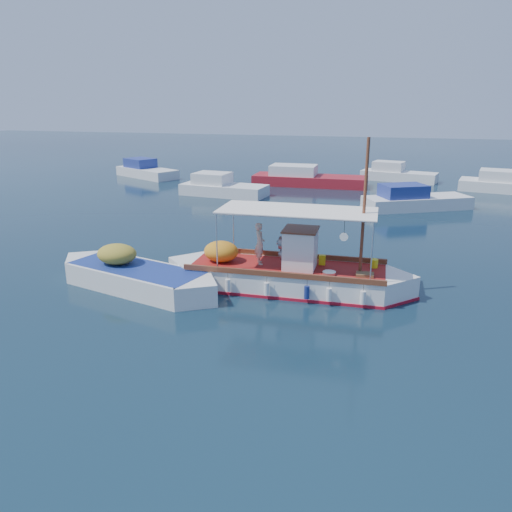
# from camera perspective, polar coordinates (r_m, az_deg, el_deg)

# --- Properties ---
(ground) EXTENTS (160.00, 160.00, 0.00)m
(ground) POSITION_cam_1_polar(r_m,az_deg,el_deg) (17.97, 2.65, -4.53)
(ground) COLOR black
(ground) RESTS_ON ground
(fishing_caique) EXTENTS (9.40, 2.74, 5.73)m
(fishing_caique) POSITION_cam_1_polar(r_m,az_deg,el_deg) (18.50, 3.38, -2.21)
(fishing_caique) COLOR white
(fishing_caique) RESTS_ON ground
(dinghy) EXTENTS (7.06, 3.40, 1.79)m
(dinghy) POSITION_cam_1_polar(r_m,az_deg,el_deg) (19.09, -13.65, -2.47)
(dinghy) COLOR white
(dinghy) RESTS_ON ground
(bg_boat_nw) EXTENTS (6.45, 3.09, 1.80)m
(bg_boat_nw) POSITION_cam_1_polar(r_m,az_deg,el_deg) (36.77, -3.96, 7.71)
(bg_boat_nw) COLOR silver
(bg_boat_nw) RESTS_ON ground
(bg_boat_n) EXTENTS (9.12, 2.81, 1.80)m
(bg_boat_n) POSITION_cam_1_polar(r_m,az_deg,el_deg) (41.19, 5.77, 8.72)
(bg_boat_n) COLOR maroon
(bg_boat_n) RESTS_ON ground
(bg_boat_ne) EXTENTS (7.01, 5.06, 1.80)m
(bg_boat_ne) POSITION_cam_1_polar(r_m,az_deg,el_deg) (33.51, 17.59, 5.97)
(bg_boat_ne) COLOR silver
(bg_boat_ne) RESTS_ON ground
(bg_boat_far_w) EXTENTS (6.72, 5.02, 1.80)m
(bg_boat_far_w) POSITION_cam_1_polar(r_m,az_deg,el_deg) (46.58, -12.50, 9.42)
(bg_boat_far_w) COLOR silver
(bg_boat_far_w) RESTS_ON ground
(bg_boat_far_n) EXTENTS (6.53, 3.41, 1.80)m
(bg_boat_far_n) POSITION_cam_1_polar(r_m,az_deg,el_deg) (45.00, 15.76, 8.90)
(bg_boat_far_n) COLOR silver
(bg_boat_far_n) RESTS_ON ground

